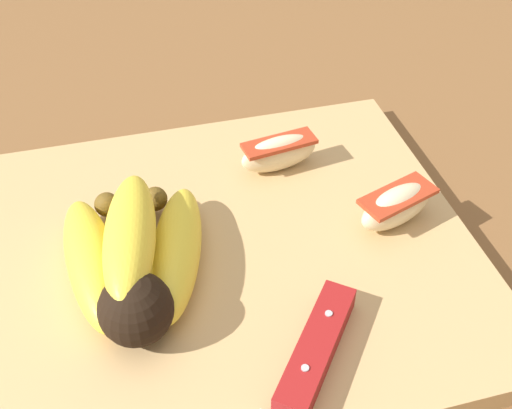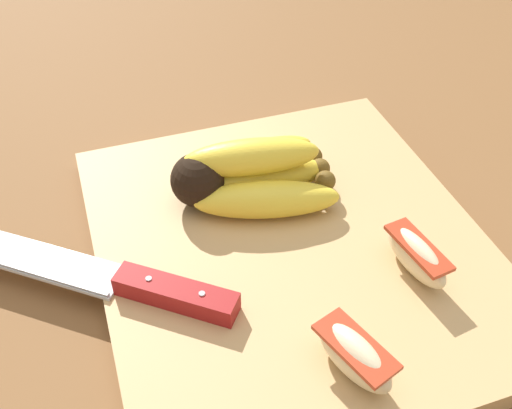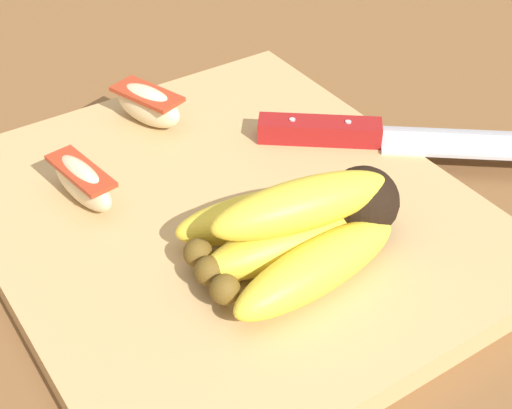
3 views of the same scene
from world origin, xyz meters
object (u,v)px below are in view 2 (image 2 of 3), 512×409
at_px(banana_bunch, 249,174).
at_px(apple_wedge_middle, 354,355).
at_px(chefs_knife, 121,281).
at_px(apple_wedge_near, 416,256).

bearing_deg(banana_bunch, apple_wedge_middle, -177.27).
bearing_deg(apple_wedge_middle, chefs_knife, 47.61).
distance_m(apple_wedge_near, apple_wedge_middle, 0.11).
xyz_separation_m(banana_bunch, apple_wedge_near, (-0.14, -0.10, -0.01)).
relative_size(banana_bunch, apple_wedge_middle, 2.10).
relative_size(apple_wedge_near, apple_wedge_middle, 0.99).
height_order(chefs_knife, apple_wedge_near, apple_wedge_near).
relative_size(chefs_knife, apple_wedge_middle, 3.30).
distance_m(banana_bunch, chefs_knife, 0.15).
bearing_deg(chefs_knife, apple_wedge_near, -104.59).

